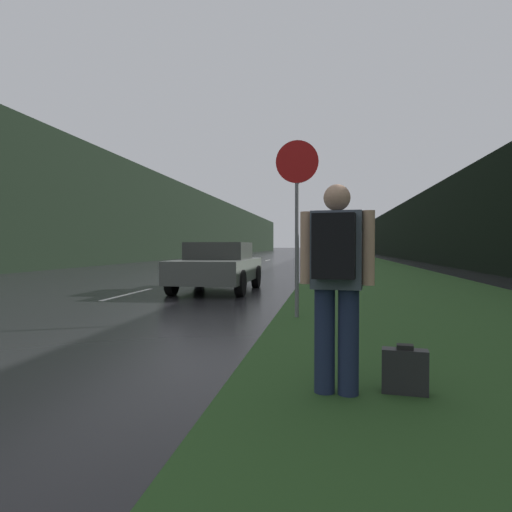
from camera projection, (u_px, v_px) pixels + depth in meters
name	position (u px, v px, depth m)	size (l,w,h in m)	color
grass_verge	(350.00, 260.00, 41.45)	(6.00, 240.00, 0.02)	#26471E
lane_stripe_b	(129.00, 294.00, 11.88)	(0.12, 3.00, 0.01)	silver
lane_stripe_c	(202.00, 276.00, 18.79)	(0.12, 3.00, 0.01)	silver
lane_stripe_d	(235.00, 268.00, 25.71)	(0.12, 3.00, 0.01)	silver
lane_stripe_e	(255.00, 263.00, 32.62)	(0.12, 3.00, 0.01)	silver
lane_stripe_f	(267.00, 260.00, 39.54)	(0.12, 3.00, 0.01)	silver
treeline_far_side	(196.00, 225.00, 53.93)	(2.00, 140.00, 7.55)	black
treeline_near_side	(401.00, 233.00, 50.34)	(2.00, 140.00, 5.35)	black
stop_sign	(297.00, 207.00, 7.88)	(0.74, 0.07, 3.08)	slate
hitchhiker_with_backpack	(336.00, 275.00, 3.77)	(0.61, 0.46, 1.77)	#1E2847
suitcase	(405.00, 372.00, 3.82)	(0.39, 0.20, 0.43)	#232326
car_passing_near	(218.00, 266.00, 12.70)	(1.98, 4.06, 1.36)	#4C514C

